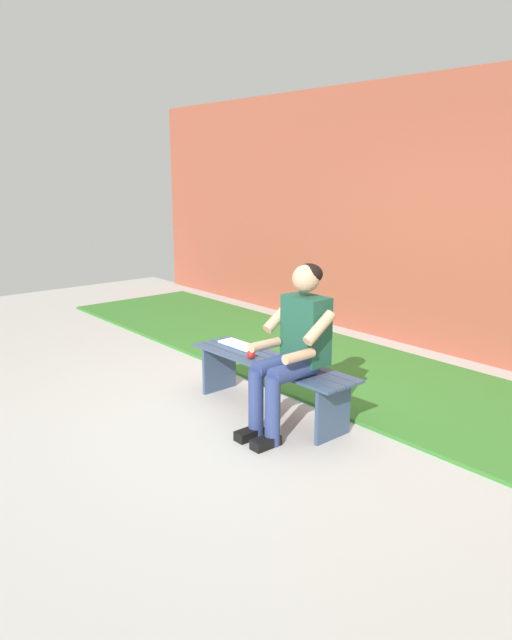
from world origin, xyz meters
TOP-DOWN VIEW (x-y plane):
  - ground_plane at (1.07, 1.00)m, footprint 10.00×7.00m
  - grass_strip at (0.00, -1.22)m, footprint 9.00×1.76m
  - brick_wall at (0.50, -2.56)m, footprint 9.50×0.24m
  - bench_near at (0.00, 0.00)m, footprint 1.57×0.43m
  - person_seated at (-0.36, 0.10)m, footprint 0.50×0.69m
  - apple at (0.13, 0.09)m, footprint 0.07×0.07m
  - book_open at (0.45, -0.05)m, footprint 0.42×0.17m

SIDE VIEW (x-z plane):
  - ground_plane at x=1.07m, z-range -0.04..0.00m
  - grass_strip at x=0.00m, z-range 0.00..0.03m
  - bench_near at x=0.00m, z-range 0.11..0.54m
  - book_open at x=0.45m, z-range 0.43..0.46m
  - apple at x=0.13m, z-range 0.43..0.51m
  - person_seated at x=-0.36m, z-range 0.06..1.30m
  - brick_wall at x=0.50m, z-range 0.00..2.83m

